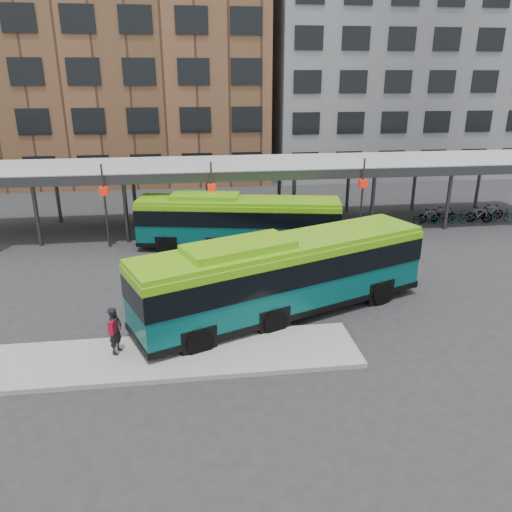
{
  "coord_description": "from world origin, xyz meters",
  "views": [
    {
      "loc": [
        -4.22,
        -18.51,
        9.46
      ],
      "look_at": [
        -1.44,
        2.19,
        1.8
      ],
      "focal_mm": 35.0,
      "sensor_mm": 36.0,
      "label": 1
    }
  ],
  "objects": [
    {
      "name": "boarding_island",
      "position": [
        -5.5,
        -3.0,
        0.09
      ],
      "size": [
        14.0,
        3.0,
        0.18
      ],
      "primitive_type": "cube",
      "color": "gray",
      "rests_on": "ground"
    },
    {
      "name": "bus_front",
      "position": [
        -0.61,
        -0.07,
        1.81
      ],
      "size": [
        12.68,
        7.2,
        3.47
      ],
      "rotation": [
        0.0,
        0.0,
        0.38
      ],
      "color": "#074D4C",
      "rests_on": "ground"
    },
    {
      "name": "building_grey",
      "position": [
        16.0,
        32.0,
        10.0
      ],
      "size": [
        24.0,
        14.0,
        20.0
      ],
      "primitive_type": "cube",
      "color": "slate",
      "rests_on": "ground"
    },
    {
      "name": "building_brick",
      "position": [
        -10.0,
        32.0,
        11.0
      ],
      "size": [
        26.0,
        14.0,
        22.0
      ],
      "primitive_type": "cube",
      "color": "brown",
      "rests_on": "ground"
    },
    {
      "name": "bus_rear",
      "position": [
        -1.62,
        8.62,
        1.63
      ],
      "size": [
        11.6,
        4.52,
        3.13
      ],
      "rotation": [
        0.0,
        0.0,
        -0.19
      ],
      "color": "#074D4C",
      "rests_on": "ground"
    },
    {
      "name": "pedestrian",
      "position": [
        -7.03,
        -2.62,
        1.07
      ],
      "size": [
        0.6,
        0.74,
        1.75
      ],
      "rotation": [
        0.0,
        0.0,
        1.24
      ],
      "color": "black",
      "rests_on": "boarding_island"
    },
    {
      "name": "canopy",
      "position": [
        -0.06,
        12.87,
        3.91
      ],
      "size": [
        40.0,
        6.53,
        4.8
      ],
      "color": "#999B9E",
      "rests_on": "ground"
    },
    {
      "name": "ground",
      "position": [
        0.0,
        0.0,
        0.0
      ],
      "size": [
        120.0,
        120.0,
        0.0
      ],
      "primitive_type": "plane",
      "color": "#28282B",
      "rests_on": "ground"
    },
    {
      "name": "bike_rack",
      "position": [
        13.87,
        11.92,
        0.47
      ],
      "size": [
        7.07,
        1.56,
        1.06
      ],
      "color": "slate",
      "rests_on": "ground"
    }
  ]
}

